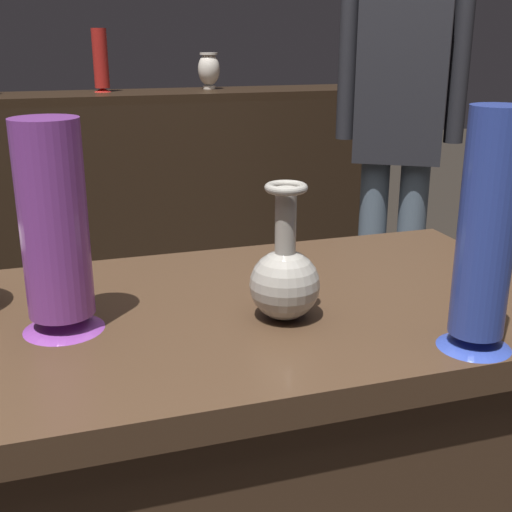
{
  "coord_description": "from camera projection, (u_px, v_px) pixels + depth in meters",
  "views": [
    {
      "loc": [
        -0.28,
        -1.03,
        1.25
      ],
      "look_at": [
        0.04,
        -0.04,
        0.9
      ],
      "focal_mm": 46.8,
      "sensor_mm": 36.0,
      "label": 1
    }
  ],
  "objects": [
    {
      "name": "shelf_vase_center",
      "position": [
        101.0,
        61.0,
        3.09
      ],
      "size": [
        0.08,
        0.08,
        0.28
      ],
      "color": "red",
      "rests_on": "back_display_shelf"
    },
    {
      "name": "visitor_near_right",
      "position": [
        399.0,
        121.0,
        2.49
      ],
      "size": [
        0.41,
        0.32,
        1.6
      ],
      "rotation": [
        0.0,
        0.0,
        2.59
      ],
      "color": "slate",
      "rests_on": "ground_plane"
    },
    {
      "name": "display_plinth",
      "position": [
        232.0,
        496.0,
        1.28
      ],
      "size": [
        1.2,
        0.64,
        0.8
      ],
      "color": "#422D1E",
      "rests_on": "ground_plane"
    },
    {
      "name": "shelf_vase_right",
      "position": [
        209.0,
        69.0,
        3.27
      ],
      "size": [
        0.11,
        0.11,
        0.17
      ],
      "color": "silver",
      "rests_on": "back_display_shelf"
    },
    {
      "name": "back_display_shelf",
      "position": [
        111.0,
        197.0,
        3.24
      ],
      "size": [
        2.6,
        0.4,
        0.99
      ],
      "color": "black",
      "rests_on": "ground_plane"
    },
    {
      "name": "vase_tall_behind",
      "position": [
        485.0,
        239.0,
        0.95
      ],
      "size": [
        0.11,
        0.11,
        0.36
      ],
      "color": "#2D429E",
      "rests_on": "display_plinth"
    },
    {
      "name": "vase_centerpiece",
      "position": [
        285.0,
        277.0,
        1.09
      ],
      "size": [
        0.12,
        0.12,
        0.23
      ],
      "color": "gray",
      "rests_on": "display_plinth"
    },
    {
      "name": "vase_right_accent",
      "position": [
        55.0,
        233.0,
        1.02
      ],
      "size": [
        0.13,
        0.13,
        0.33
      ],
      "color": "#7A388E",
      "rests_on": "display_plinth"
    }
  ]
}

